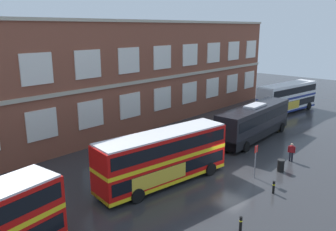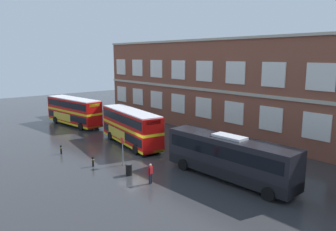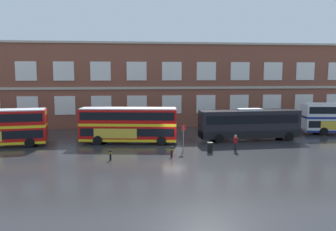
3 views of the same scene
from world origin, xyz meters
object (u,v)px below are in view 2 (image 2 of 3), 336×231
double_decker_middle (131,127)px  safety_bollard_west (61,149)px  waiting_passenger (150,173)px  double_decker_near (74,111)px  station_litter_bin (129,169)px  safety_bollard_east (93,161)px  touring_coach (229,157)px  bus_stand_flag (123,149)px

double_decker_middle → safety_bollard_west: (-1.66, -7.79, -1.66)m
waiting_passenger → double_decker_middle: bearing=153.8°
double_decker_near → station_litter_bin: 23.51m
double_decker_middle → station_litter_bin: (8.22, -5.71, -1.63)m
double_decker_middle → safety_bollard_east: size_ratio=11.85×
touring_coach → waiting_passenger: 6.69m
double_decker_near → double_decker_middle: size_ratio=1.00×
waiting_passenger → safety_bollard_east: bearing=-166.4°
safety_bollard_west → touring_coach: bearing=26.6°
double_decker_middle → waiting_passenger: (10.96, -5.40, -1.22)m
waiting_passenger → station_litter_bin: bearing=-173.7°
double_decker_near → waiting_passenger: (25.60, -4.93, -1.22)m
double_decker_near → station_litter_bin: double_decker_near is taller
double_decker_near → safety_bollard_west: double_decker_near is taller
waiting_passenger → bus_stand_flag: bearing=172.4°
double_decker_near → touring_coach: 29.04m
double_decker_middle → touring_coach: bearing=1.0°
waiting_passenger → safety_bollard_east: (-6.83, -1.65, -0.44)m
station_litter_bin → safety_bollard_west: station_litter_bin is taller
double_decker_near → safety_bollard_east: size_ratio=11.82×
safety_bollard_east → bus_stand_flag: bearing=57.5°
safety_bollard_east → safety_bollard_west: bearing=-172.7°
bus_stand_flag → station_litter_bin: (2.59, -1.01, -1.12)m
touring_coach → double_decker_middle: bearing=-179.0°
double_decker_near → safety_bollard_west: bearing=-29.4°
touring_coach → safety_bollard_east: (-10.25, -7.31, -1.42)m
double_decker_near → waiting_passenger: bearing=-10.9°
double_decker_near → safety_bollard_west: 14.99m
touring_coach → safety_bollard_east: bearing=-144.5°
bus_stand_flag → double_decker_middle: bearing=140.2°
waiting_passenger → safety_bollard_east: waiting_passenger is taller
touring_coach → bus_stand_flag: size_ratio=4.48×
station_litter_bin → safety_bollard_east: (-4.09, -1.34, -0.03)m
double_decker_middle → station_litter_bin: 10.14m
safety_bollard_east → station_litter_bin: bearing=18.2°
touring_coach → station_litter_bin: touring_coach is taller
double_decker_middle → waiting_passenger: 12.28m
double_decker_middle → safety_bollard_west: size_ratio=11.85×
bus_stand_flag → station_litter_bin: size_ratio=2.62×
safety_bollard_west → safety_bollard_east: same height
station_litter_bin → safety_bollard_east: station_litter_bin is taller
touring_coach → safety_bollard_west: (-16.05, -8.05, -1.42)m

